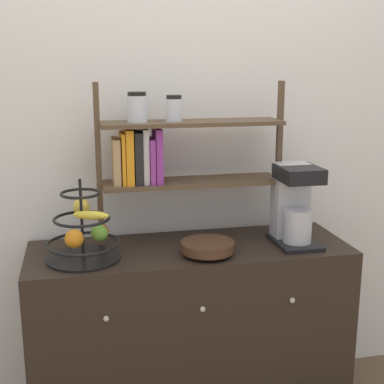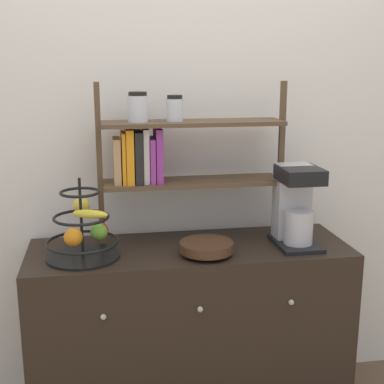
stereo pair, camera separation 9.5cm
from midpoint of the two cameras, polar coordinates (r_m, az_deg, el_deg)
wall_back at (r=2.53m, az=-2.66°, el=6.45°), size 7.00×0.05×2.60m
sideboard at (r=2.53m, az=-1.32°, el=-14.74°), size 1.41×0.49×0.82m
coffee_maker at (r=2.41m, az=9.72°, el=-1.22°), size 0.18×0.26×0.36m
fruit_stand at (r=2.24m, az=-12.55°, el=-4.34°), size 0.30×0.30×0.34m
wooden_bowl at (r=2.26m, az=0.46°, el=-5.90°), size 0.23×0.23×0.06m
shelf_hutch at (r=2.34m, az=-4.12°, el=4.41°), size 0.84×0.20×0.71m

